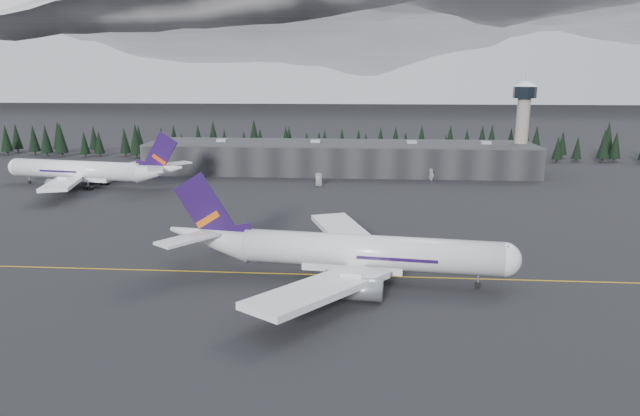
# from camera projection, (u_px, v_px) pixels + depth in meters

# --- Properties ---
(ground) EXTENTS (1400.00, 1400.00, 0.00)m
(ground) POSITION_uv_depth(u_px,v_px,m) (313.00, 271.00, 119.75)
(ground) COLOR black
(ground) RESTS_ON ground
(taxiline) EXTENTS (400.00, 0.40, 0.02)m
(taxiline) POSITION_uv_depth(u_px,v_px,m) (312.00, 274.00, 117.81)
(taxiline) COLOR gold
(taxiline) RESTS_ON ground
(terminal) EXTENTS (160.00, 30.00, 12.60)m
(terminal) POSITION_uv_depth(u_px,v_px,m) (339.00, 157.00, 239.65)
(terminal) COLOR black
(terminal) RESTS_ON ground
(control_tower) EXTENTS (10.00, 10.00, 37.70)m
(control_tower) POSITION_uv_depth(u_px,v_px,m) (523.00, 117.00, 233.02)
(control_tower) COLOR gray
(control_tower) RESTS_ON ground
(treeline) EXTENTS (360.00, 20.00, 15.00)m
(treeline) POSITION_uv_depth(u_px,v_px,m) (343.00, 144.00, 275.29)
(treeline) COLOR black
(treeline) RESTS_ON ground
(mountain_ridge) EXTENTS (4400.00, 900.00, 420.00)m
(mountain_ridge) POSITION_uv_depth(u_px,v_px,m) (359.00, 96.00, 1090.41)
(mountain_ridge) COLOR white
(mountain_ridge) RESTS_ON ground
(jet_main) EXTENTS (71.41, 65.60, 21.03)m
(jet_main) POSITION_uv_depth(u_px,v_px,m) (338.00, 251.00, 114.04)
(jet_main) COLOR silver
(jet_main) RESTS_ON ground
(jet_parked) EXTENTS (71.70, 65.68, 21.21)m
(jet_parked) POSITION_uv_depth(u_px,v_px,m) (92.00, 171.00, 208.02)
(jet_parked) COLOR white
(jet_parked) RESTS_ON ground
(gse_vehicle_a) EXTENTS (2.79, 5.30, 1.42)m
(gse_vehicle_a) POSITION_uv_depth(u_px,v_px,m) (319.00, 184.00, 210.60)
(gse_vehicle_a) COLOR silver
(gse_vehicle_a) RESTS_ON ground
(gse_vehicle_b) EXTENTS (5.07, 3.64, 1.60)m
(gse_vehicle_b) POSITION_uv_depth(u_px,v_px,m) (431.00, 178.00, 222.45)
(gse_vehicle_b) COLOR silver
(gse_vehicle_b) RESTS_ON ground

